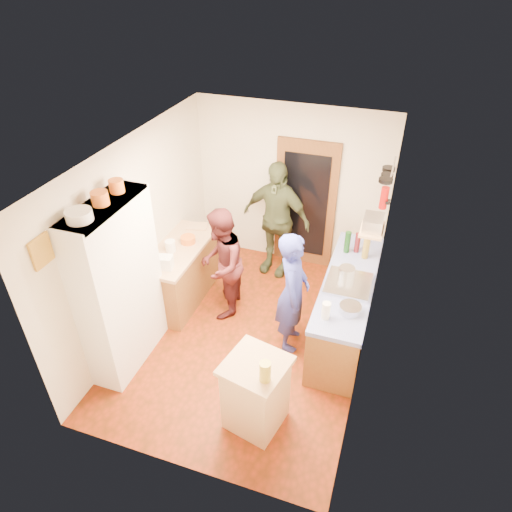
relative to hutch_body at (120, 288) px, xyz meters
The scene contains 44 objects.
floor 1.89m from the hutch_body, 31.61° to the left, with size 3.00×4.00×0.02m, color maroon.
ceiling 2.15m from the hutch_body, 31.61° to the left, with size 3.00×4.00×0.02m, color silver.
wall_back 3.10m from the hutch_body, 65.17° to the left, with size 3.00×0.02×2.60m, color beige.
wall_front 1.79m from the hutch_body, 42.95° to the right, with size 3.00×0.02×2.60m, color beige.
wall_left 0.85m from the hutch_body, 104.71° to the left, with size 0.02×4.00×2.60m, color beige.
wall_right 2.93m from the hutch_body, 15.89° to the left, with size 0.02×4.00×2.60m, color beige.
door_frame 3.17m from the hutch_body, 60.77° to the left, with size 0.95×0.06×2.10m, color brown.
door_glass 3.14m from the hutch_body, 60.46° to the left, with size 0.70×0.02×1.70m, color black.
hutch_body is the anchor object (origin of this frame).
hutch_top_shelf 1.08m from the hutch_body, ahead, with size 0.40×1.14×0.04m, color white.
plate_stack 1.21m from the hutch_body, 90.00° to the right, with size 0.26×0.26×0.11m, color white.
orange_pot_a 1.17m from the hutch_body, 90.00° to the right, with size 0.18×0.18×0.14m, color orange.
orange_pot_b 1.21m from the hutch_body, 90.00° to the left, with size 0.16×0.16×0.14m, color orange.
left_counter_base 1.42m from the hutch_body, 85.43° to the left, with size 0.60×1.40×0.85m, color brown.
left_counter_top 1.27m from the hutch_body, 85.43° to the left, with size 0.64×1.44×0.05m, color tan.
toaster 0.78m from the hutch_body, 78.76° to the left, with size 0.24×0.16×0.18m, color white.
kettle 1.15m from the hutch_body, 87.49° to the left, with size 0.14×0.14×0.16m, color white.
orange_bowl 1.43m from the hutch_body, 82.75° to the left, with size 0.21×0.21×0.09m, color orange.
chopping_board 1.86m from the hutch_body, 86.28° to the left, with size 0.30×0.22×0.03m, color tan.
right_counter_base 2.90m from the hutch_body, 27.47° to the left, with size 0.60×2.20×0.84m, color brown.
right_counter_top 2.83m from the hutch_body, 27.47° to the left, with size 0.62×2.22×0.06m, color #1B2EB1.
hob 2.77m from the hutch_body, 25.24° to the left, with size 0.55×0.58×0.04m, color silver.
pot_on_hob 2.77m from the hutch_body, 27.78° to the left, with size 0.20×0.20×0.13m, color silver.
bottle_a 3.03m from the hutch_body, 39.02° to the left, with size 0.08×0.08×0.32m, color #143F14.
bottle_b 3.16m from the hutch_body, 38.25° to the left, with size 0.07×0.07×0.29m, color #591419.
bottle_c 3.20m from the hutch_body, 35.25° to the left, with size 0.09×0.09×0.35m, color olive.
paper_towel 2.40m from the hutch_body, 11.72° to the left, with size 0.10×0.10×0.21m, color white.
mixing_bowl 2.69m from the hutch_body, 14.46° to the left, with size 0.26×0.26×0.10m, color silver.
island_base 1.99m from the hutch_body, 13.38° to the right, with size 0.55×0.55×0.86m, color tan.
island_top 1.89m from the hutch_body, 13.38° to the right, with size 0.62×0.62×0.05m, color tan.
cutting_board 1.84m from the hutch_body, 11.84° to the right, with size 0.35×0.28×0.02m, color white.
oil_jar 2.07m from the hutch_body, 16.63° to the right, with size 0.11×0.11×0.23m, color #AD9E2D.
pan_rail 3.73m from the hutch_body, 40.11° to the left, with size 0.02×0.02×0.65m, color silver.
pan_hang_a 3.55m from the hutch_body, 38.53° to the left, with size 0.18×0.18×0.05m, color black.
pan_hang_b 3.67m from the hutch_body, 41.04° to the left, with size 0.16×0.16×0.05m, color black.
pan_hang_c 3.80m from the hutch_body, 43.36° to the left, with size 0.17×0.17×0.05m, color black.
wall_shelf 3.01m from the hutch_body, 25.09° to the left, with size 0.26×0.42×0.03m, color tan.
radio 3.03m from the hutch_body, 25.09° to the left, with size 0.22×0.30×0.15m, color silver.
ext_bracket 3.75m from the hutch_body, 42.07° to the left, with size 0.06×0.10×0.04m, color black.
fire_extinguisher 3.71m from the hutch_body, 42.69° to the left, with size 0.11×0.11×0.32m, color red.
picture_frame 1.22m from the hutch_body, 103.50° to the right, with size 0.03×0.25×0.30m, color gold.
person_hob 2.10m from the hutch_body, 24.24° to the left, with size 0.61×0.40×1.68m, color #2E3699.
person_left 1.49m from the hutch_body, 56.71° to the left, with size 0.79×0.62×1.63m, color #46191C.
person_back 2.67m from the hutch_body, 63.25° to the left, with size 1.10×0.46×1.88m, color #3A4229.
Camera 1 is at (1.56, -4.23, 4.43)m, focal length 32.00 mm.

